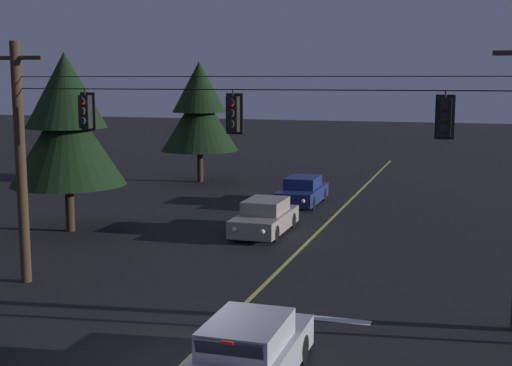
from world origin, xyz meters
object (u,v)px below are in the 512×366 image
(traffic_light_centre, at_px, (445,117))
(car_oncoming_lead, at_px, (265,218))
(traffic_light_leftmost, at_px, (85,112))
(tree_verge_far, at_px, (199,111))
(tree_verge_near, at_px, (67,125))
(car_waiting_near_lane, at_px, (248,354))
(car_oncoming_trailing, at_px, (302,192))
(traffic_light_left_inner, at_px, (233,114))

(traffic_light_centre, distance_m, car_oncoming_lead, 12.32)
(traffic_light_leftmost, relative_size, tree_verge_far, 0.17)
(tree_verge_near, bearing_deg, car_waiting_near_lane, -45.61)
(traffic_light_leftmost, height_order, car_oncoming_lead, traffic_light_leftmost)
(car_oncoming_lead, bearing_deg, car_oncoming_trailing, 90.64)
(tree_verge_near, bearing_deg, tree_verge_far, 90.24)
(traffic_light_left_inner, height_order, traffic_light_centre, same)
(traffic_light_left_inner, relative_size, car_oncoming_trailing, 0.28)
(traffic_light_centre, xyz_separation_m, car_oncoming_trailing, (-7.32, 15.71, -4.65))
(tree_verge_near, bearing_deg, car_oncoming_lead, 14.33)
(car_oncoming_trailing, height_order, tree_verge_near, tree_verge_near)
(traffic_light_left_inner, bearing_deg, traffic_light_centre, 0.00)
(tree_verge_far, bearing_deg, traffic_light_leftmost, -76.83)
(car_oncoming_lead, distance_m, tree_verge_far, 15.33)
(traffic_light_centre, height_order, tree_verge_near, tree_verge_near)
(tree_verge_far, bearing_deg, tree_verge_near, -89.76)
(traffic_light_left_inner, relative_size, car_oncoming_lead, 0.28)
(car_waiting_near_lane, bearing_deg, car_oncoming_lead, 105.07)
(traffic_light_left_inner, bearing_deg, car_oncoming_lead, 100.82)
(traffic_light_leftmost, distance_m, traffic_light_left_inner, 4.53)
(car_oncoming_lead, bearing_deg, tree_verge_near, -165.67)
(car_oncoming_trailing, bearing_deg, car_waiting_near_lane, -79.63)
(car_waiting_near_lane, bearing_deg, traffic_light_left_inner, 112.23)
(traffic_light_leftmost, distance_m, traffic_light_centre, 10.09)
(tree_verge_near, bearing_deg, traffic_light_centre, -24.39)
(tree_verge_far, bearing_deg, car_oncoming_lead, -58.10)
(car_oncoming_lead, relative_size, tree_verge_near, 0.60)
(car_waiting_near_lane, bearing_deg, tree_verge_far, 113.67)
(car_oncoming_lead, xyz_separation_m, tree_verge_far, (-7.86, 12.63, 3.69))
(traffic_light_left_inner, distance_m, tree_verge_near, 11.72)
(traffic_light_leftmost, bearing_deg, car_waiting_near_lane, -36.98)
(tree_verge_near, bearing_deg, traffic_light_leftmost, -53.99)
(tree_verge_near, height_order, tree_verge_far, tree_verge_near)
(traffic_light_leftmost, bearing_deg, tree_verge_near, 126.01)
(traffic_light_leftmost, xyz_separation_m, car_waiting_near_lane, (6.54, -4.93, -4.65))
(traffic_light_centre, relative_size, car_waiting_near_lane, 0.28)
(traffic_light_left_inner, height_order, tree_verge_far, tree_verge_far)
(car_waiting_near_lane, height_order, tree_verge_near, tree_verge_near)
(car_oncoming_lead, bearing_deg, traffic_light_left_inner, -79.18)
(car_oncoming_trailing, height_order, tree_verge_far, tree_verge_far)
(car_oncoming_trailing, xyz_separation_m, tree_verge_far, (-7.79, 5.74, 3.69))
(car_oncoming_trailing, xyz_separation_m, tree_verge_near, (-7.73, -8.88, 3.72))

